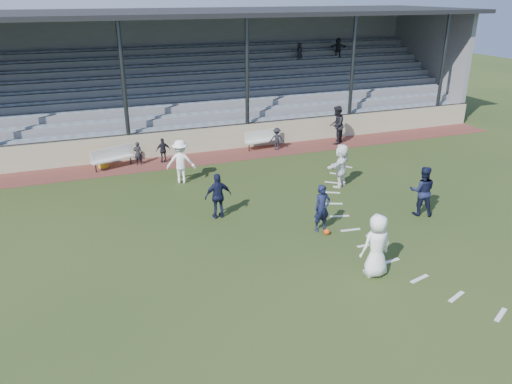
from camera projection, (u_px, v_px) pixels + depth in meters
ground at (285, 261)px, 14.99m from camera, size 90.00×90.00×0.00m
cinder_track at (197, 159)px, 24.09m from camera, size 34.00×2.00×0.02m
retaining_wall at (191, 141)px, 24.78m from camera, size 34.00×0.18×1.20m
bench_left at (113, 156)px, 22.68m from camera, size 2.02×1.10×0.95m
bench_right at (263, 138)px, 25.47m from camera, size 2.03×0.68×0.95m
trash_bin at (103, 160)px, 22.81m from camera, size 0.45×0.45×0.72m
football at (327, 232)px, 16.59m from camera, size 0.20×0.20×0.20m
player_white_lead at (377, 246)px, 13.93m from camera, size 0.93×0.61×1.87m
player_navy_lead at (322, 208)px, 16.65m from camera, size 0.62×0.43×1.62m
player_navy_mid at (422, 191)px, 17.80m from camera, size 1.11×1.04×1.83m
player_white_wing at (181, 162)px, 20.82m from camera, size 1.35×1.01×1.85m
player_navy_wing at (218, 196)px, 17.58m from camera, size 0.98×0.42×1.66m
player_white_back at (341, 165)px, 20.45m from camera, size 1.67×1.42×1.81m
official at (337, 125)px, 26.12m from camera, size 1.22×1.23×2.01m
sub_left_near at (138, 153)px, 23.08m from camera, size 0.45×0.36×1.09m
sub_left_far at (163, 150)px, 23.38m from camera, size 0.70×0.33×1.17m
sub_right at (277, 139)px, 25.29m from camera, size 0.82×0.62×1.13m
grandstand at (170, 92)px, 28.27m from camera, size 34.60×9.00×6.61m
penalty_arc at (400, 239)px, 16.35m from camera, size 3.89×14.63×0.01m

